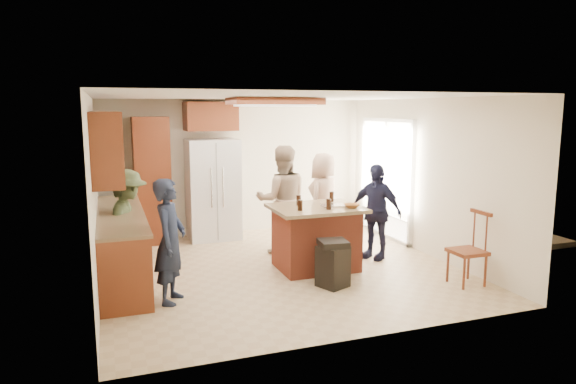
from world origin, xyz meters
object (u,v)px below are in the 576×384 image
object	(u,v)px
person_behind_right	(324,199)
spindle_chair	(469,251)
person_front_left	(170,241)
person_behind_left	(282,200)
trash_bin	(333,263)
person_side_right	(375,211)
refrigerator	(213,189)
kitchen_island	(316,237)
person_counter	(128,223)

from	to	relation	value
person_behind_right	spindle_chair	bearing A→B (deg)	71.15
person_front_left	person_behind_right	world-z (taller)	person_behind_right
person_front_left	person_behind_left	distance (m)	2.53
trash_bin	person_behind_left	bearing A→B (deg)	93.48
person_behind_right	person_side_right	xyz separation A→B (m)	(0.40, -1.11, -0.04)
person_front_left	spindle_chair	xyz separation A→B (m)	(3.82, -0.69, -0.31)
trash_bin	refrigerator	bearing A→B (deg)	107.30
kitchen_island	trash_bin	world-z (taller)	kitchen_island
person_behind_right	kitchen_island	world-z (taller)	person_behind_right
kitchen_island	person_side_right	bearing A→B (deg)	9.73
person_side_right	kitchen_island	xyz separation A→B (m)	(-1.08, -0.19, -0.27)
person_behind_left	trash_bin	world-z (taller)	person_behind_left
person_behind_right	person_counter	size ratio (longest dim) A/B	1.05
person_side_right	refrigerator	bearing A→B (deg)	-166.10
refrigerator	trash_bin	bearing A→B (deg)	-72.70
person_behind_right	person_counter	distance (m)	3.36
person_front_left	trash_bin	xyz separation A→B (m)	(2.08, -0.17, -0.44)
person_front_left	person_side_right	bearing A→B (deg)	-52.36
person_counter	trash_bin	xyz separation A→B (m)	(2.51, -1.38, -0.44)
person_front_left	spindle_chair	world-z (taller)	person_front_left
person_side_right	person_behind_left	bearing A→B (deg)	-152.16
person_front_left	refrigerator	distance (m)	3.13
person_behind_right	spindle_chair	size ratio (longest dim) A/B	1.59
refrigerator	kitchen_island	size ratio (longest dim) A/B	1.41
person_counter	person_behind_right	bearing A→B (deg)	-59.16
refrigerator	trash_bin	world-z (taller)	refrigerator
person_behind_left	person_behind_right	size ratio (longest dim) A/B	1.11
person_front_left	person_behind_right	xyz separation A→B (m)	(2.85, 1.93, 0.03)
spindle_chair	person_behind_right	bearing A→B (deg)	110.32
person_behind_left	trash_bin	xyz separation A→B (m)	(0.11, -1.75, -0.56)
person_front_left	trash_bin	world-z (taller)	person_front_left
trash_bin	kitchen_island	bearing A→B (deg)	83.40
person_behind_right	refrigerator	world-z (taller)	refrigerator
person_front_left	person_behind_left	xyz separation A→B (m)	(1.97, 1.58, 0.12)
trash_bin	person_counter	bearing A→B (deg)	151.19
person_side_right	spindle_chair	world-z (taller)	person_side_right
person_counter	trash_bin	size ratio (longest dim) A/B	2.40
spindle_chair	person_front_left	bearing A→B (deg)	169.76
person_behind_right	kitchen_island	xyz separation A→B (m)	(-0.68, -1.30, -0.32)
person_behind_right	person_behind_left	bearing A→B (deg)	-17.30
person_side_right	person_counter	bearing A→B (deg)	-127.58
person_behind_left	person_counter	size ratio (longest dim) A/B	1.17
person_side_right	kitchen_island	size ratio (longest dim) A/B	1.17
person_behind_left	person_behind_right	bearing A→B (deg)	-146.43
person_behind_left	person_side_right	distance (m)	1.49
trash_bin	spindle_chair	world-z (taller)	spindle_chair
person_side_right	refrigerator	distance (m)	3.00
person_behind_left	kitchen_island	size ratio (longest dim) A/B	1.38
person_front_left	person_counter	xyz separation A→B (m)	(-0.43, 1.21, -0.00)
person_behind_left	person_behind_right	distance (m)	0.96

